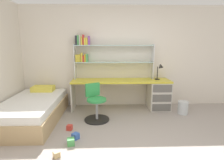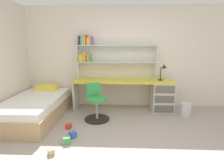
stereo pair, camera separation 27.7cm
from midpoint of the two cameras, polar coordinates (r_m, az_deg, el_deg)
The scene contains 11 objects.
room_shell at distance 3.57m, azimuth -13.04°, elevation 5.90°, with size 6.00×5.72×2.51m.
desk at distance 4.49m, azimuth 13.57°, elevation -3.94°, with size 2.36×0.58×0.72m.
bookshelf_hutch at distance 4.44m, azimuth -0.79°, elevation 8.53°, with size 1.93×0.22×1.07m.
desk_lamp at distance 4.45m, azimuth 17.77°, elevation 3.05°, with size 0.20×0.16×0.38m.
swivel_chair at distance 3.83m, azimuth -2.91°, elevation -8.18°, with size 0.52×0.52×0.76m.
bed_platform at distance 4.18m, azimuth -21.30°, elevation -8.22°, with size 1.07×1.93×0.58m.
waste_bin at distance 4.42m, azimuth 24.06°, elevation -8.53°, with size 0.23×0.23×0.29m, color silver.
toy_block_green_0 at distance 3.09m, azimuth -11.43°, elevation -18.17°, with size 0.11×0.11×0.11m, color #479E51.
toy_block_red_1 at distance 3.58m, azimuth -11.35°, elevation -14.12°, with size 0.09×0.09×0.09m, color red.
toy_block_natural_2 at distance 2.88m, azimuth -15.90°, elevation -21.02°, with size 0.08×0.08×0.08m, color tan.
toy_block_blue_4 at distance 3.25m, azimuth -9.84°, elevation -16.68°, with size 0.10×0.10×0.10m, color #3860B7.
Camera 2 is at (-0.14, -2.21, 1.55)m, focal length 28.96 mm.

